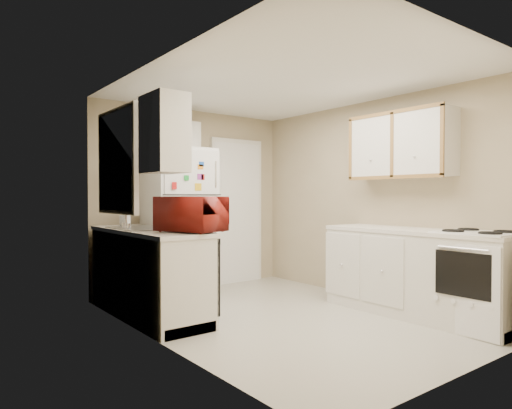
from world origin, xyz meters
TOP-DOWN VIEW (x-y plane):
  - floor at (0.00, 0.00)m, footprint 3.80×3.80m
  - ceiling at (0.00, 0.00)m, footprint 3.80×3.80m
  - wall_left at (-1.40, 0.00)m, footprint 3.80×3.80m
  - wall_right at (1.40, 0.00)m, footprint 3.80×3.80m
  - wall_back at (0.00, 1.90)m, footprint 2.80×2.80m
  - wall_front at (0.00, -1.90)m, footprint 2.80×2.80m
  - left_counter at (-1.10, 0.90)m, footprint 0.60×1.80m
  - dishwasher at (-0.81, 0.30)m, footprint 0.03×0.58m
  - sink at (-1.10, 1.05)m, footprint 0.54×0.74m
  - microwave at (-0.92, 0.32)m, footprint 0.69×0.53m
  - soap_bottle at (-1.15, 1.41)m, footprint 0.11×0.11m
  - window_blinds at (-1.36, 1.05)m, footprint 0.10×0.98m
  - upper_cabinet_left at (-1.25, 0.22)m, footprint 0.30×0.45m
  - refrigerator at (-0.41, 1.56)m, footprint 0.79×0.77m
  - cabinet_over_fridge at (-0.40, 1.75)m, footprint 0.70×0.30m
  - interior_door at (0.70, 1.86)m, footprint 0.86×0.06m
  - right_counter at (1.10, -0.80)m, footprint 0.60×2.00m
  - stove at (1.08, -1.45)m, footprint 0.58×0.71m
  - upper_cabinet_right at (1.25, -0.50)m, footprint 0.30×1.20m

SIDE VIEW (x-z plane):
  - floor at x=0.00m, z-range 0.00..0.00m
  - stove at x=1.08m, z-range 0.00..0.83m
  - left_counter at x=-1.10m, z-range 0.00..0.90m
  - right_counter at x=1.10m, z-range 0.00..0.90m
  - dishwasher at x=-0.81m, z-range 0.13..0.85m
  - sink at x=-1.10m, z-range 0.78..0.94m
  - refrigerator at x=-0.41m, z-range 0.00..1.83m
  - soap_bottle at x=-1.15m, z-range 0.90..1.10m
  - interior_door at x=0.70m, z-range -0.02..2.06m
  - microwave at x=-0.92m, z-range 0.85..1.25m
  - wall_left at x=-1.40m, z-range 1.20..1.20m
  - wall_right at x=1.40m, z-range 1.20..1.20m
  - wall_back at x=0.00m, z-range 1.20..1.20m
  - wall_front at x=0.00m, z-range 1.20..1.20m
  - window_blinds at x=-1.36m, z-range 1.06..2.14m
  - upper_cabinet_left at x=-1.25m, z-range 1.45..2.15m
  - upper_cabinet_right at x=1.25m, z-range 1.45..2.15m
  - cabinet_over_fridge at x=-0.40m, z-range 1.80..2.20m
  - ceiling at x=0.00m, z-range 2.40..2.40m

